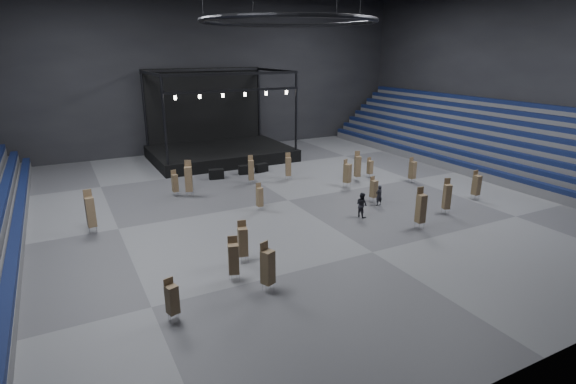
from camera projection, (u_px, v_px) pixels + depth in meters
name	position (u px, v px, depth m)	size (l,w,h in m)	color
floor	(288.00, 200.00, 34.73)	(50.00, 50.00, 0.00)	#57575A
wall_back	(201.00, 70.00, 49.73)	(50.00, 0.20, 18.00)	black
wall_right	(519.00, 73.00, 43.02)	(0.20, 42.00, 18.00)	black
bleachers_right	(494.00, 149.00, 44.32)	(7.20, 40.00, 6.40)	#515154
stage	(218.00, 144.00, 48.00)	(14.00, 10.00, 9.20)	black
truss_ring	(288.00, 21.00, 30.78)	(12.30, 12.30, 5.15)	black
flight_case_left	(216.00, 174.00, 40.37)	(1.32, 0.66, 0.88)	black
flight_case_mid	(245.00, 170.00, 41.91)	(1.24, 0.62, 0.83)	black
flight_case_right	(261.00, 168.00, 42.65)	(1.20, 0.60, 0.80)	black
chair_stack_0	(172.00, 299.00, 19.06)	(0.57, 0.57, 1.98)	silver
chair_stack_1	(358.00, 166.00, 39.52)	(0.59, 0.59, 2.67)	silver
chair_stack_2	(412.00, 170.00, 38.92)	(0.56, 0.56, 2.26)	silver
chair_stack_3	(288.00, 166.00, 39.85)	(0.59, 0.59, 2.44)	silver
chair_stack_4	(447.00, 196.00, 31.56)	(0.58, 0.58, 2.58)	silver
chair_stack_5	(90.00, 211.00, 28.21)	(0.57, 0.57, 2.84)	silver
chair_stack_6	(251.00, 170.00, 38.62)	(0.52, 0.52, 2.51)	silver
chair_stack_7	(233.00, 258.00, 22.35)	(0.63, 0.63, 2.36)	silver
chair_stack_8	(260.00, 196.00, 32.24)	(0.43, 0.43, 2.05)	silver
chair_stack_9	(421.00, 208.00, 28.93)	(0.53, 0.53, 2.77)	silver
chair_stack_10	(370.00, 167.00, 40.64)	(0.46, 0.46, 1.85)	silver
chair_stack_11	(175.00, 183.00, 35.48)	(0.47, 0.47, 2.10)	silver
chair_stack_12	(189.00, 178.00, 35.20)	(0.70, 0.70, 2.92)	silver
chair_stack_13	(476.00, 185.00, 34.52)	(0.53, 0.53, 2.32)	silver
chair_stack_14	(243.00, 241.00, 24.30)	(0.60, 0.60, 2.39)	silver
chair_stack_15	(374.00, 188.00, 34.12)	(0.53, 0.53, 1.99)	silver
chair_stack_16	(268.00, 266.00, 21.31)	(0.69, 0.69, 2.55)	silver
chair_stack_17	(347.00, 173.00, 37.63)	(0.69, 0.69, 2.41)	silver
man_center	(379.00, 195.00, 33.38)	(0.57, 0.37, 1.56)	black
crew_member	(362.00, 205.00, 31.10)	(0.85, 0.66, 1.75)	black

